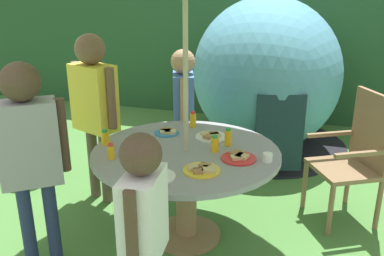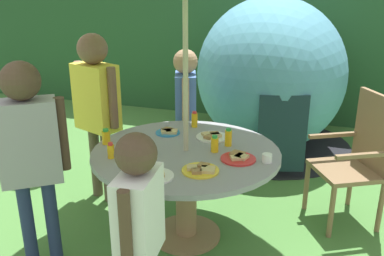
{
  "view_description": "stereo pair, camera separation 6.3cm",
  "coord_description": "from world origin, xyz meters",
  "px_view_note": "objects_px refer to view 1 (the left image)",
  "views": [
    {
      "loc": [
        0.84,
        -2.58,
        1.83
      ],
      "look_at": [
        0.04,
        0.02,
        0.87
      ],
      "focal_mm": 38.84,
      "sensor_mm": 36.0,
      "label": 1
    },
    {
      "loc": [
        0.9,
        -2.56,
        1.83
      ],
      "look_at": [
        0.04,
        0.02,
        0.87
      ],
      "focal_mm": 38.84,
      "sensor_mm": 36.0,
      "label": 2
    }
  ],
  "objects_px": {
    "child_in_grey_shirt": "(29,143)",
    "plate_mid_left": "(167,132)",
    "juice_bottle_back_edge": "(228,137)",
    "plate_center_back": "(156,176)",
    "wooden_chair": "(356,153)",
    "plate_front_edge": "(211,136)",
    "child_in_white_shirt": "(143,216)",
    "snack_bowl": "(141,149)",
    "child_in_yellow_shirt": "(94,98)",
    "cup_near": "(267,157)",
    "potted_plant": "(34,142)",
    "juice_bottle_near_left": "(193,120)",
    "dome_tent": "(265,74)",
    "child_in_blue_shirt": "(183,100)",
    "plate_far_left": "(202,170)",
    "juice_bottle_center_front": "(111,152)",
    "juice_bottle_near_right": "(105,138)",
    "garden_table": "(186,169)",
    "juice_bottle_mid_right": "(215,144)",
    "plate_far_right": "(239,157)"
  },
  "relations": [
    {
      "from": "child_in_grey_shirt",
      "to": "plate_mid_left",
      "type": "xyz_separation_m",
      "value": [
        0.57,
        0.89,
        -0.17
      ]
    },
    {
      "from": "juice_bottle_back_edge",
      "to": "plate_center_back",
      "type": "bearing_deg",
      "value": -115.33
    },
    {
      "from": "wooden_chair",
      "to": "plate_front_edge",
      "type": "bearing_deg",
      "value": -100.63
    },
    {
      "from": "child_in_white_shirt",
      "to": "plate_front_edge",
      "type": "relative_size",
      "value": 4.77
    },
    {
      "from": "snack_bowl",
      "to": "child_in_white_shirt",
      "type": "bearing_deg",
      "value": -65.52
    },
    {
      "from": "wooden_chair",
      "to": "child_in_grey_shirt",
      "type": "height_order",
      "value": "child_in_grey_shirt"
    },
    {
      "from": "child_in_yellow_shirt",
      "to": "child_in_grey_shirt",
      "type": "distance_m",
      "value": 0.95
    },
    {
      "from": "plate_front_edge",
      "to": "cup_near",
      "type": "relative_size",
      "value": 3.79
    },
    {
      "from": "potted_plant",
      "to": "juice_bottle_near_left",
      "type": "height_order",
      "value": "juice_bottle_near_left"
    },
    {
      "from": "dome_tent",
      "to": "plate_front_edge",
      "type": "relative_size",
      "value": 9.91
    },
    {
      "from": "child_in_blue_shirt",
      "to": "plate_far_left",
      "type": "xyz_separation_m",
      "value": [
        0.5,
        -1.16,
        -0.1
      ]
    },
    {
      "from": "juice_bottle_near_left",
      "to": "cup_near",
      "type": "xyz_separation_m",
      "value": [
        0.67,
        -0.52,
        -0.03
      ]
    },
    {
      "from": "plate_mid_left",
      "to": "juice_bottle_center_front",
      "type": "distance_m",
      "value": 0.6
    },
    {
      "from": "snack_bowl",
      "to": "child_in_yellow_shirt",
      "type": "bearing_deg",
      "value": 141.99
    },
    {
      "from": "cup_near",
      "to": "plate_far_left",
      "type": "bearing_deg",
      "value": -143.68
    },
    {
      "from": "plate_front_edge",
      "to": "plate_center_back",
      "type": "height_order",
      "value": "same"
    },
    {
      "from": "plate_front_edge",
      "to": "cup_near",
      "type": "bearing_deg",
      "value": -35.07
    },
    {
      "from": "juice_bottle_near_left",
      "to": "child_in_blue_shirt",
      "type": "bearing_deg",
      "value": 119.31
    },
    {
      "from": "dome_tent",
      "to": "juice_bottle_center_front",
      "type": "bearing_deg",
      "value": -123.39
    },
    {
      "from": "plate_mid_left",
      "to": "juice_bottle_center_front",
      "type": "height_order",
      "value": "juice_bottle_center_front"
    },
    {
      "from": "child_in_blue_shirt",
      "to": "snack_bowl",
      "type": "relative_size",
      "value": 9.25
    },
    {
      "from": "juice_bottle_near_right",
      "to": "garden_table",
      "type": "bearing_deg",
      "value": 6.37
    },
    {
      "from": "juice_bottle_near_right",
      "to": "juice_bottle_mid_right",
      "type": "xyz_separation_m",
      "value": [
        0.79,
        0.1,
        0.0
      ]
    },
    {
      "from": "dome_tent",
      "to": "juice_bottle_near_right",
      "type": "xyz_separation_m",
      "value": [
        -0.87,
        -2.17,
        -0.08
      ]
    },
    {
      "from": "garden_table",
      "to": "juice_bottle_center_front",
      "type": "height_order",
      "value": "juice_bottle_center_front"
    },
    {
      "from": "child_in_yellow_shirt",
      "to": "cup_near",
      "type": "distance_m",
      "value": 1.53
    },
    {
      "from": "dome_tent",
      "to": "plate_far_left",
      "type": "bearing_deg",
      "value": -108.54
    },
    {
      "from": "plate_far_right",
      "to": "juice_bottle_mid_right",
      "type": "bearing_deg",
      "value": 157.19
    },
    {
      "from": "juice_bottle_back_edge",
      "to": "child_in_blue_shirt",
      "type": "bearing_deg",
      "value": 129.75
    },
    {
      "from": "juice_bottle_near_right",
      "to": "child_in_blue_shirt",
      "type": "bearing_deg",
      "value": 72.3
    },
    {
      "from": "potted_plant",
      "to": "cup_near",
      "type": "relative_size",
      "value": 10.02
    },
    {
      "from": "child_in_white_shirt",
      "to": "plate_mid_left",
      "type": "bearing_deg",
      "value": 9.56
    },
    {
      "from": "garden_table",
      "to": "child_in_grey_shirt",
      "type": "bearing_deg",
      "value": -143.16
    },
    {
      "from": "plate_center_back",
      "to": "child_in_yellow_shirt",
      "type": "bearing_deg",
      "value": 137.15
    },
    {
      "from": "wooden_chair",
      "to": "juice_bottle_near_left",
      "type": "relative_size",
      "value": 7.86
    },
    {
      "from": "juice_bottle_near_right",
      "to": "plate_center_back",
      "type": "bearing_deg",
      "value": -35.52
    },
    {
      "from": "child_in_yellow_shirt",
      "to": "child_in_white_shirt",
      "type": "bearing_deg",
      "value": -32.29
    },
    {
      "from": "child_in_blue_shirt",
      "to": "child_in_white_shirt",
      "type": "bearing_deg",
      "value": -7.08
    },
    {
      "from": "garden_table",
      "to": "child_in_yellow_shirt",
      "type": "distance_m",
      "value": 1.03
    },
    {
      "from": "snack_bowl",
      "to": "cup_near",
      "type": "xyz_separation_m",
      "value": [
        0.85,
        0.12,
        -0.0
      ]
    },
    {
      "from": "wooden_chair",
      "to": "snack_bowl",
      "type": "xyz_separation_m",
      "value": [
        -1.46,
        -0.81,
        0.17
      ]
    },
    {
      "from": "wooden_chair",
      "to": "snack_bowl",
      "type": "height_order",
      "value": "wooden_chair"
    },
    {
      "from": "child_in_white_shirt",
      "to": "plate_far_right",
      "type": "xyz_separation_m",
      "value": [
        0.29,
        0.93,
        -0.04
      ]
    },
    {
      "from": "child_in_grey_shirt",
      "to": "child_in_white_shirt",
      "type": "xyz_separation_m",
      "value": [
        0.91,
        -0.36,
        -0.14
      ]
    },
    {
      "from": "plate_center_back",
      "to": "plate_far_right",
      "type": "bearing_deg",
      "value": 44.62
    },
    {
      "from": "child_in_blue_shirt",
      "to": "child_in_yellow_shirt",
      "type": "height_order",
      "value": "child_in_yellow_shirt"
    },
    {
      "from": "plate_center_back",
      "to": "juice_bottle_mid_right",
      "type": "distance_m",
      "value": 0.56
    },
    {
      "from": "wooden_chair",
      "to": "child_in_white_shirt",
      "type": "distance_m",
      "value": 1.97
    },
    {
      "from": "dome_tent",
      "to": "child_in_yellow_shirt",
      "type": "distance_m",
      "value": 2.12
    },
    {
      "from": "wooden_chair",
      "to": "juice_bottle_near_right",
      "type": "height_order",
      "value": "wooden_chair"
    }
  ]
}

